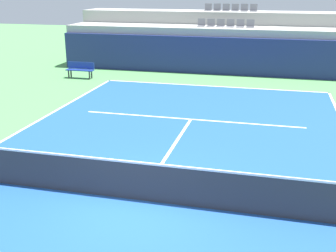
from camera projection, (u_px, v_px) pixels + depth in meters
name	position (u px, v px, depth m)	size (l,w,h in m)	color
ground_plane	(138.00, 200.00, 9.91)	(80.00, 80.00, 0.00)	#4C8C4C
court_surface	(138.00, 200.00, 9.91)	(11.00, 24.00, 0.01)	#1E4C99
baseline_far	(213.00, 86.00, 20.89)	(11.00, 0.10, 0.00)	white
service_line_far	(191.00, 119.00, 15.79)	(8.26, 0.10, 0.00)	white
centre_service_line	(171.00, 150.00, 12.85)	(0.10, 6.40, 0.00)	white
back_wall	(221.00, 56.00, 23.37)	(18.67, 0.30, 2.05)	navy
stands_tier_lower	(224.00, 49.00, 24.54)	(18.67, 2.40, 2.47)	#9E9E99
stands_tier_upper	(229.00, 37.00, 26.63)	(18.67, 2.40, 3.21)	#9E9E99
seating_row_lower	(225.00, 25.00, 24.20)	(3.25, 0.44, 0.44)	slate
seating_row_upper	(231.00, 9.00, 26.17)	(3.25, 0.44, 0.44)	slate
tennis_net	(138.00, 180.00, 9.75)	(11.08, 0.08, 1.07)	black
player_bench	(80.00, 69.00, 22.60)	(1.50, 0.40, 0.85)	navy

